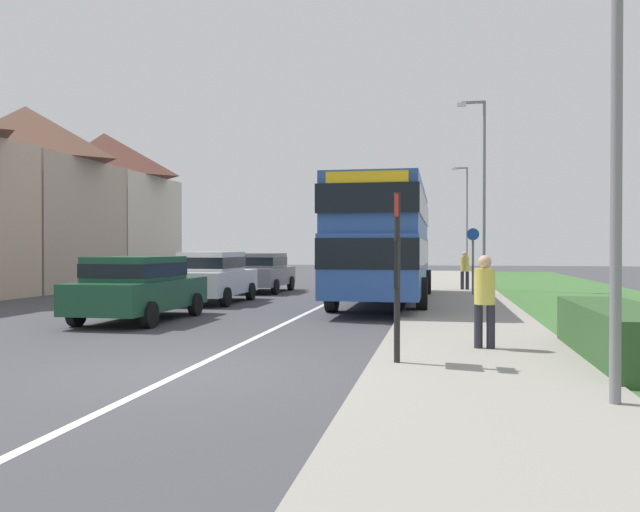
{
  "coord_description": "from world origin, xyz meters",
  "views": [
    {
      "loc": [
        3.62,
        -8.56,
        1.78
      ],
      "look_at": [
        0.75,
        6.53,
        1.6
      ],
      "focal_mm": 35.65,
      "sensor_mm": 36.0,
      "label": 1
    }
  ],
  "objects_px": {
    "parked_car_dark_green": "(139,285)",
    "street_lamp_mid": "(482,183)",
    "pedestrian_at_stop": "(485,297)",
    "parked_car_grey": "(262,271)",
    "parked_car_white": "(214,275)",
    "street_lamp_near": "(606,52)",
    "double_decker_bus": "(385,237)",
    "street_lamp_far": "(466,213)",
    "bus_stop_sign": "(397,265)",
    "pedestrian_walking_away": "(465,268)",
    "cycle_route_sign": "(473,258)"
  },
  "relations": [
    {
      "from": "parked_car_grey",
      "to": "street_lamp_near",
      "type": "relative_size",
      "value": 0.62
    },
    {
      "from": "parked_car_dark_green",
      "to": "cycle_route_sign",
      "type": "distance_m",
      "value": 12.47
    },
    {
      "from": "street_lamp_far",
      "to": "double_decker_bus",
      "type": "bearing_deg",
      "value": -97.67
    },
    {
      "from": "parked_car_grey",
      "to": "double_decker_bus",
      "type": "bearing_deg",
      "value": -39.87
    },
    {
      "from": "parked_car_dark_green",
      "to": "cycle_route_sign",
      "type": "height_order",
      "value": "cycle_route_sign"
    },
    {
      "from": "parked_car_dark_green",
      "to": "street_lamp_mid",
      "type": "xyz_separation_m",
      "value": [
        8.91,
        12.11,
        3.56
      ]
    },
    {
      "from": "double_decker_bus",
      "to": "bus_stop_sign",
      "type": "bearing_deg",
      "value": -84.23
    },
    {
      "from": "pedestrian_at_stop",
      "to": "street_lamp_near",
      "type": "distance_m",
      "value": 4.75
    },
    {
      "from": "double_decker_bus",
      "to": "parked_car_grey",
      "type": "xyz_separation_m",
      "value": [
        -5.4,
        4.51,
        -1.26
      ]
    },
    {
      "from": "parked_car_white",
      "to": "street_lamp_far",
      "type": "xyz_separation_m",
      "value": [
        9.01,
        26.57,
        3.42
      ]
    },
    {
      "from": "parked_car_white",
      "to": "cycle_route_sign",
      "type": "distance_m",
      "value": 9.32
    },
    {
      "from": "double_decker_bus",
      "to": "bus_stop_sign",
      "type": "xyz_separation_m",
      "value": [
        1.13,
        -11.16,
        -0.6
      ]
    },
    {
      "from": "cycle_route_sign",
      "to": "street_lamp_far",
      "type": "bearing_deg",
      "value": 88.54
    },
    {
      "from": "cycle_route_sign",
      "to": "street_lamp_mid",
      "type": "bearing_deg",
      "value": 80.71
    },
    {
      "from": "parked_car_white",
      "to": "bus_stop_sign",
      "type": "bearing_deg",
      "value": -57.37
    },
    {
      "from": "street_lamp_mid",
      "to": "pedestrian_walking_away",
      "type": "bearing_deg",
      "value": -170.44
    },
    {
      "from": "street_lamp_near",
      "to": "parked_car_dark_green",
      "type": "bearing_deg",
      "value": 141.38
    },
    {
      "from": "pedestrian_at_stop",
      "to": "bus_stop_sign",
      "type": "relative_size",
      "value": 0.64
    },
    {
      "from": "street_lamp_near",
      "to": "pedestrian_at_stop",
      "type": "bearing_deg",
      "value": 105.45
    },
    {
      "from": "pedestrian_walking_away",
      "to": "street_lamp_mid",
      "type": "relative_size",
      "value": 0.21
    },
    {
      "from": "bus_stop_sign",
      "to": "pedestrian_at_stop",
      "type": "bearing_deg",
      "value": 49.83
    },
    {
      "from": "bus_stop_sign",
      "to": "cycle_route_sign",
      "type": "xyz_separation_m",
      "value": [
        1.77,
        14.33,
        -0.11
      ]
    },
    {
      "from": "parked_car_dark_green",
      "to": "parked_car_white",
      "type": "xyz_separation_m",
      "value": [
        -0.0,
        5.25,
        0.04
      ]
    },
    {
      "from": "parked_car_dark_green",
      "to": "street_lamp_mid",
      "type": "distance_m",
      "value": 15.45
    },
    {
      "from": "parked_car_grey",
      "to": "cycle_route_sign",
      "type": "height_order",
      "value": "cycle_route_sign"
    },
    {
      "from": "parked_car_grey",
      "to": "pedestrian_walking_away",
      "type": "distance_m",
      "value": 8.25
    },
    {
      "from": "double_decker_bus",
      "to": "cycle_route_sign",
      "type": "bearing_deg",
      "value": 47.54
    },
    {
      "from": "parked_car_grey",
      "to": "pedestrian_walking_away",
      "type": "height_order",
      "value": "pedestrian_walking_away"
    },
    {
      "from": "bus_stop_sign",
      "to": "street_lamp_near",
      "type": "height_order",
      "value": "street_lamp_near"
    },
    {
      "from": "bus_stop_sign",
      "to": "cycle_route_sign",
      "type": "height_order",
      "value": "bus_stop_sign"
    },
    {
      "from": "pedestrian_walking_away",
      "to": "parked_car_grey",
      "type": "bearing_deg",
      "value": -169.68
    },
    {
      "from": "parked_car_dark_green",
      "to": "bus_stop_sign",
      "type": "bearing_deg",
      "value": -37.75
    },
    {
      "from": "pedestrian_at_stop",
      "to": "bus_stop_sign",
      "type": "bearing_deg",
      "value": -130.17
    },
    {
      "from": "parked_car_dark_green",
      "to": "parked_car_grey",
      "type": "bearing_deg",
      "value": 89.31
    },
    {
      "from": "pedestrian_at_stop",
      "to": "pedestrian_walking_away",
      "type": "xyz_separation_m",
      "value": [
        0.24,
        15.56,
        0.0
      ]
    },
    {
      "from": "parked_car_white",
      "to": "cycle_route_sign",
      "type": "xyz_separation_m",
      "value": [
        8.43,
        3.92,
        0.51
      ]
    },
    {
      "from": "pedestrian_walking_away",
      "to": "cycle_route_sign",
      "type": "relative_size",
      "value": 0.66
    },
    {
      "from": "street_lamp_near",
      "to": "street_lamp_mid",
      "type": "xyz_separation_m",
      "value": [
        -0.1,
        19.3,
        0.56
      ]
    },
    {
      "from": "street_lamp_mid",
      "to": "street_lamp_far",
      "type": "distance_m",
      "value": 19.71
    },
    {
      "from": "parked_car_grey",
      "to": "street_lamp_far",
      "type": "height_order",
      "value": "street_lamp_far"
    },
    {
      "from": "parked_car_white",
      "to": "parked_car_grey",
      "type": "xyz_separation_m",
      "value": [
        0.13,
        5.27,
        -0.03
      ]
    },
    {
      "from": "bus_stop_sign",
      "to": "pedestrian_walking_away",
      "type": "bearing_deg",
      "value": 84.71
    },
    {
      "from": "pedestrian_at_stop",
      "to": "parked_car_grey",
      "type": "bearing_deg",
      "value": 119.22
    },
    {
      "from": "pedestrian_walking_away",
      "to": "street_lamp_mid",
      "type": "distance_m",
      "value": 3.53
    },
    {
      "from": "pedestrian_at_stop",
      "to": "parked_car_dark_green",
      "type": "bearing_deg",
      "value": 156.0
    },
    {
      "from": "street_lamp_mid",
      "to": "double_decker_bus",
      "type": "bearing_deg",
      "value": -118.98
    },
    {
      "from": "street_lamp_near",
      "to": "street_lamp_mid",
      "type": "bearing_deg",
      "value": 90.28
    },
    {
      "from": "double_decker_bus",
      "to": "pedestrian_at_stop",
      "type": "distance_m",
      "value": 9.95
    },
    {
      "from": "parked_car_white",
      "to": "parked_car_grey",
      "type": "relative_size",
      "value": 1.0
    },
    {
      "from": "parked_car_white",
      "to": "pedestrian_walking_away",
      "type": "distance_m",
      "value": 10.66
    }
  ]
}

